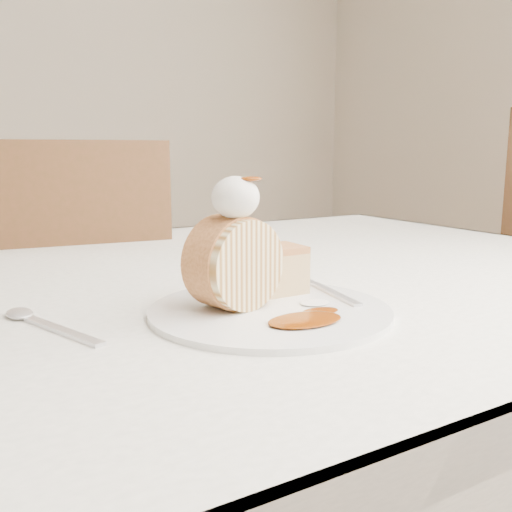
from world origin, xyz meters
TOP-DOWN VIEW (x-y plane):
  - table at (0.00, 0.20)m, footprint 1.40×0.90m
  - chair_far at (-0.07, 0.66)m, footprint 0.49×0.49m
  - plate at (0.02, 0.01)m, footprint 0.24×0.24m
  - roulade_slice at (-0.00, 0.03)m, footprint 0.10×0.07m
  - cake_chunk at (0.06, 0.06)m, footprint 0.05×0.05m
  - whipped_cream at (-0.01, 0.02)m, footprint 0.05×0.05m
  - caramel_drizzle at (0.01, 0.02)m, footprint 0.02×0.02m
  - caramel_pool at (0.03, -0.05)m, footprint 0.07×0.05m
  - fork at (0.11, 0.02)m, footprint 0.05×0.14m
  - spoon at (-0.17, 0.05)m, footprint 0.07×0.14m

SIDE VIEW (x-z plane):
  - chair_far at x=-0.07m, z-range 0.07..0.99m
  - table at x=0.00m, z-range 0.29..1.04m
  - spoon at x=-0.17m, z-range 0.75..0.75m
  - plate at x=0.02m, z-range 0.75..0.76m
  - fork at x=0.11m, z-range 0.76..0.76m
  - caramel_pool at x=0.03m, z-range 0.76..0.76m
  - cake_chunk at x=0.06m, z-range 0.76..0.80m
  - roulade_slice at x=0.00m, z-range 0.76..0.84m
  - whipped_cream at x=-0.01m, z-range 0.84..0.89m
  - caramel_drizzle at x=0.01m, z-range 0.89..0.89m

